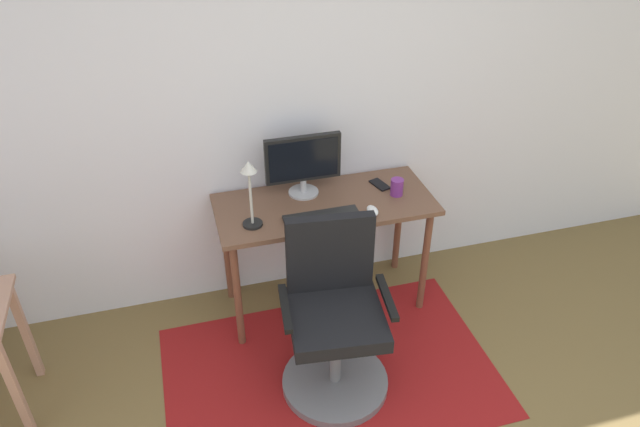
{
  "coord_description": "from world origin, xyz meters",
  "views": [
    {
      "loc": [
        -0.85,
        -0.93,
        2.62
      ],
      "look_at": [
        -0.14,
        1.6,
        0.87
      ],
      "focal_mm": 33.11,
      "sensor_mm": 36.0,
      "label": 1
    }
  ],
  "objects_px": {
    "office_chair": "(334,327)",
    "keyboard": "(322,217)",
    "desk_lamp": "(250,185)",
    "computer_mouse": "(372,211)",
    "coffee_cup": "(397,187)",
    "cell_phone": "(380,185)",
    "monitor": "(303,162)",
    "desk": "(325,216)"
  },
  "relations": [
    {
      "from": "desk",
      "to": "coffee_cup",
      "type": "distance_m",
      "value": 0.46
    },
    {
      "from": "computer_mouse",
      "to": "desk_lamp",
      "type": "xyz_separation_m",
      "value": [
        -0.68,
        0.07,
        0.24
      ]
    },
    {
      "from": "desk",
      "to": "keyboard",
      "type": "height_order",
      "value": "keyboard"
    },
    {
      "from": "office_chair",
      "to": "keyboard",
      "type": "bearing_deg",
      "value": 88.84
    },
    {
      "from": "monitor",
      "to": "desk_lamp",
      "type": "xyz_separation_m",
      "value": [
        -0.35,
        -0.25,
        0.05
      ]
    },
    {
      "from": "computer_mouse",
      "to": "coffee_cup",
      "type": "xyz_separation_m",
      "value": [
        0.21,
        0.15,
        0.03
      ]
    },
    {
      "from": "coffee_cup",
      "to": "monitor",
      "type": "bearing_deg",
      "value": 162.53
    },
    {
      "from": "monitor",
      "to": "cell_phone",
      "type": "xyz_separation_m",
      "value": [
        0.47,
        -0.04,
        -0.21
      ]
    },
    {
      "from": "desk_lamp",
      "to": "office_chair",
      "type": "bearing_deg",
      "value": -58.12
    },
    {
      "from": "cell_phone",
      "to": "office_chair",
      "type": "distance_m",
      "value": 0.96
    },
    {
      "from": "monitor",
      "to": "cell_phone",
      "type": "distance_m",
      "value": 0.52
    },
    {
      "from": "computer_mouse",
      "to": "coffee_cup",
      "type": "height_order",
      "value": "coffee_cup"
    },
    {
      "from": "cell_phone",
      "to": "desk_lamp",
      "type": "bearing_deg",
      "value": 178.44
    },
    {
      "from": "office_chair",
      "to": "monitor",
      "type": "bearing_deg",
      "value": 94.23
    },
    {
      "from": "monitor",
      "to": "computer_mouse",
      "type": "distance_m",
      "value": 0.49
    },
    {
      "from": "monitor",
      "to": "cell_phone",
      "type": "bearing_deg",
      "value": -4.74
    },
    {
      "from": "keyboard",
      "to": "desk_lamp",
      "type": "bearing_deg",
      "value": 173.6
    },
    {
      "from": "keyboard",
      "to": "office_chair",
      "type": "xyz_separation_m",
      "value": [
        -0.07,
        -0.47,
        -0.38
      ]
    },
    {
      "from": "desk",
      "to": "keyboard",
      "type": "bearing_deg",
      "value": -111.57
    },
    {
      "from": "computer_mouse",
      "to": "monitor",
      "type": "bearing_deg",
      "value": 135.65
    },
    {
      "from": "desk",
      "to": "desk_lamp",
      "type": "xyz_separation_m",
      "value": [
        -0.45,
        -0.11,
        0.36
      ]
    },
    {
      "from": "cell_phone",
      "to": "desk_lamp",
      "type": "height_order",
      "value": "desk_lamp"
    },
    {
      "from": "computer_mouse",
      "to": "cell_phone",
      "type": "distance_m",
      "value": 0.31
    },
    {
      "from": "keyboard",
      "to": "office_chair",
      "type": "relative_size",
      "value": 0.43
    },
    {
      "from": "desk",
      "to": "keyboard",
      "type": "distance_m",
      "value": 0.2
    },
    {
      "from": "coffee_cup",
      "to": "cell_phone",
      "type": "xyz_separation_m",
      "value": [
        -0.06,
        0.13,
        -0.05
      ]
    },
    {
      "from": "keyboard",
      "to": "desk",
      "type": "bearing_deg",
      "value": 68.43
    },
    {
      "from": "monitor",
      "to": "coffee_cup",
      "type": "xyz_separation_m",
      "value": [
        0.53,
        -0.17,
        -0.16
      ]
    },
    {
      "from": "desk_lamp",
      "to": "computer_mouse",
      "type": "bearing_deg",
      "value": -5.63
    },
    {
      "from": "keyboard",
      "to": "coffee_cup",
      "type": "distance_m",
      "value": 0.51
    },
    {
      "from": "monitor",
      "to": "office_chair",
      "type": "bearing_deg",
      "value": -92.51
    },
    {
      "from": "keyboard",
      "to": "cell_phone",
      "type": "xyz_separation_m",
      "value": [
        0.44,
        0.25,
        -0.0
      ]
    },
    {
      "from": "monitor",
      "to": "keyboard",
      "type": "height_order",
      "value": "monitor"
    },
    {
      "from": "keyboard",
      "to": "computer_mouse",
      "type": "bearing_deg",
      "value": -4.6
    },
    {
      "from": "computer_mouse",
      "to": "office_chair",
      "type": "bearing_deg",
      "value": -128.55
    },
    {
      "from": "desk",
      "to": "monitor",
      "type": "xyz_separation_m",
      "value": [
        -0.09,
        0.13,
        0.31
      ]
    },
    {
      "from": "desk",
      "to": "coffee_cup",
      "type": "relative_size",
      "value": 12.41
    },
    {
      "from": "keyboard",
      "to": "coffee_cup",
      "type": "height_order",
      "value": "coffee_cup"
    },
    {
      "from": "coffee_cup",
      "to": "desk",
      "type": "bearing_deg",
      "value": 175.76
    },
    {
      "from": "desk",
      "to": "computer_mouse",
      "type": "relative_size",
      "value": 12.28
    },
    {
      "from": "monitor",
      "to": "desk_lamp",
      "type": "distance_m",
      "value": 0.43
    },
    {
      "from": "monitor",
      "to": "keyboard",
      "type": "relative_size",
      "value": 1.04
    }
  ]
}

